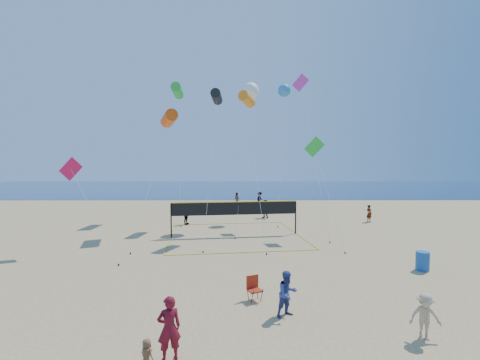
{
  "coord_description": "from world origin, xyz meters",
  "views": [
    {
      "loc": [
        -0.01,
        -10.36,
        5.5
      ],
      "look_at": [
        0.02,
        2.0,
        4.85
      ],
      "focal_mm": 24.0,
      "sensor_mm": 36.0,
      "label": 1
    }
  ],
  "objects_px": {
    "camp_chair": "(254,287)",
    "trash_barrel": "(423,261)",
    "volleyball_net": "(235,212)",
    "woman": "(169,328)"
  },
  "relations": [
    {
      "from": "trash_barrel",
      "to": "woman",
      "type": "bearing_deg",
      "value": -146.71
    },
    {
      "from": "woman",
      "to": "trash_barrel",
      "type": "xyz_separation_m",
      "value": [
        11.38,
        7.47,
        -0.42
      ]
    },
    {
      "from": "trash_barrel",
      "to": "volleyball_net",
      "type": "relative_size",
      "value": 0.09
    },
    {
      "from": "woman",
      "to": "volleyball_net",
      "type": "relative_size",
      "value": 0.17
    },
    {
      "from": "woman",
      "to": "trash_barrel",
      "type": "bearing_deg",
      "value": -169.29
    },
    {
      "from": "woman",
      "to": "trash_barrel",
      "type": "height_order",
      "value": "woman"
    },
    {
      "from": "woman",
      "to": "camp_chair",
      "type": "bearing_deg",
      "value": -145.49
    },
    {
      "from": "camp_chair",
      "to": "volleyball_net",
      "type": "distance_m",
      "value": 11.62
    },
    {
      "from": "camp_chair",
      "to": "trash_barrel",
      "type": "bearing_deg",
      "value": -2.75
    },
    {
      "from": "camp_chair",
      "to": "trash_barrel",
      "type": "distance_m",
      "value": 9.53
    }
  ]
}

